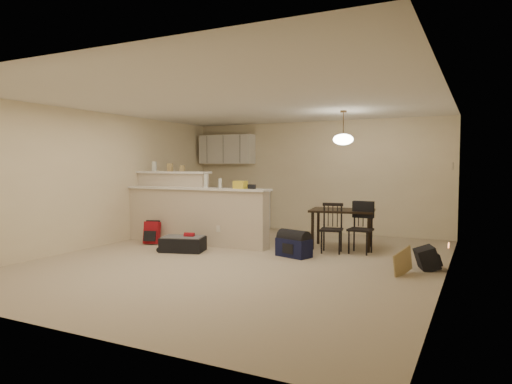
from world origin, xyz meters
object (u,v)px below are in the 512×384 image
Objects in this scene: black_daypack at (427,259)px; pendant_lamp at (343,139)px; red_backpack at (152,233)px; dining_table at (342,214)px; suitcase at (183,244)px; navy_duffel at (294,247)px; dining_chair_near at (332,228)px; dining_chair_far at (360,228)px.

pendant_lamp is at bearing 34.73° from black_daypack.
black_daypack is (4.99, 0.06, -0.05)m from red_backpack.
dining_table is 2.92m from suitcase.
pendant_lamp is 3.43m from suitcase.
red_backpack is (-3.41, -1.20, -1.78)m from pendant_lamp.
navy_duffel is at bearing -122.58° from dining_table.
dining_table is 2.00m from black_daypack.
red_backpack reaches higher than suitcase.
suitcase is (-2.42, -1.56, -0.50)m from dining_table.
dining_chair_near is 2.37× the size of black_daypack.
dining_chair_far is 3.10m from suitcase.
dining_table is 0.56m from dining_chair_near.
navy_duffel is at bearing -4.00° from suitcase.
pendant_lamp is 0.84× the size of suitcase.
dining_chair_far is (0.42, -0.36, -0.19)m from dining_table.
black_daypack is at bearing -17.77° from red_backpack.
pendant_lamp reaches higher than dining_chair_near.
suitcase is at bearing -153.88° from dining_chair_far.
navy_duffel reaches higher than suitcase.
black_daypack is at bearing -30.71° from dining_chair_far.
pendant_lamp is 2.67m from black_daypack.
dining_chair_near reaches higher than red_backpack.
black_daypack is (1.58, -1.13, -1.83)m from pendant_lamp.
pendant_lamp is 0.71× the size of dining_chair_far.
dining_table is at bearing 75.73° from dining_chair_near.
dining_table is 0.58m from dining_chair_far.
dining_table is at bearing 83.91° from navy_duffel.
dining_chair_near reaches higher than suitcase.
black_daypack is (4.00, 0.43, 0.03)m from suitcase.
navy_duffel is at bearing -136.88° from dining_chair_near.
dining_chair_near reaches higher than black_daypack.
dining_chair_near is at bearing 70.66° from navy_duffel.
dining_table reaches higher than suitcase.
suitcase is at bearing 76.50° from black_daypack.
dining_chair_near is 2.61m from suitcase.
dining_chair_far is 1.56× the size of navy_duffel.
dining_table is 3.63m from red_backpack.
dining_chair_far is 1.23m from navy_duffel.
pendant_lamp is 2.21m from navy_duffel.
dining_table is 1.37m from pendant_lamp.
suitcase is at bearing -166.41° from dining_chair_near.
pendant_lamp reaches higher than dining_table.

